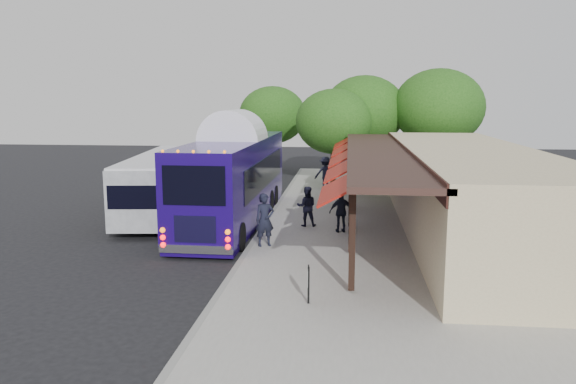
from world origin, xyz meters
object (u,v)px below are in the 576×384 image
at_px(coach_bus, 234,175).
at_px(city_bus, 163,182).
at_px(sign_board, 308,279).
at_px(ped_c, 341,212).
at_px(ped_a, 265,220).
at_px(ped_b, 307,206).
at_px(ped_d, 325,173).

xyz_separation_m(coach_bus, city_bus, (-3.81, 1.49, -0.57)).
bearing_deg(sign_board, ped_c, 79.50).
distance_m(ped_a, ped_b, 3.67).
bearing_deg(ped_b, ped_d, -96.99).
xyz_separation_m(city_bus, ped_b, (7.17, -2.53, -0.59)).
height_order(ped_a, ped_d, ped_d).
bearing_deg(coach_bus, ped_a, -64.44).
distance_m(ped_a, ped_d, 13.36).
height_order(city_bus, sign_board, city_bus).
height_order(ped_a, ped_b, ped_a).
distance_m(ped_d, sign_board, 19.01).
bearing_deg(coach_bus, ped_d, 67.74).
xyz_separation_m(coach_bus, sign_board, (4.08, -10.21, -1.34)).
relative_size(ped_c, sign_board, 1.69).
xyz_separation_m(city_bus, ped_a, (5.86, -5.96, -0.46)).
bearing_deg(sign_board, city_bus, 118.84).
bearing_deg(ped_c, ped_b, -44.98).
bearing_deg(ped_b, ped_a, 64.52).
xyz_separation_m(coach_bus, ped_a, (2.05, -4.46, -1.03)).
height_order(ped_b, sign_board, ped_b).
bearing_deg(ped_c, coach_bus, -35.13).
height_order(coach_bus, ped_c, coach_bus).
relative_size(ped_c, ped_d, 0.86).
distance_m(ped_a, ped_c, 3.75).
xyz_separation_m(ped_c, ped_d, (-1.09, 10.76, 0.14)).
distance_m(ped_a, sign_board, 6.10).
bearing_deg(ped_c, ped_a, 28.63).
bearing_deg(ped_c, sign_board, 71.65).
relative_size(city_bus, ped_b, 6.35).
relative_size(coach_bus, sign_board, 12.60).
bearing_deg(coach_bus, sign_board, -67.34).
height_order(city_bus, ped_c, city_bus).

